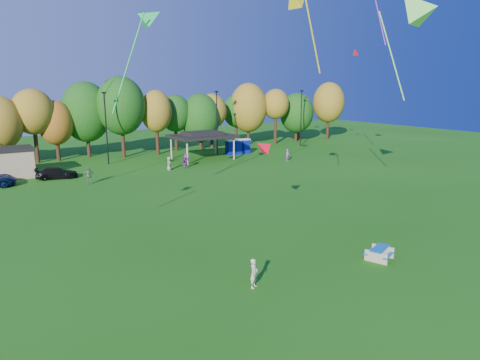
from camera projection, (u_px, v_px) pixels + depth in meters
ground at (303, 293)px, 20.80m from camera, size 160.00×160.00×0.00m
tree_line at (71, 116)px, 56.37m from camera, size 93.57×10.55×11.15m
lamp_posts at (106, 126)px, 53.65m from camera, size 64.50×0.25×9.09m
utility_building at (2, 163)px, 46.39m from camera, size 6.30×4.30×3.25m
pavilion at (202, 136)px, 57.88m from camera, size 8.20×6.20×3.77m
porta_potties at (238, 147)px, 62.73m from camera, size 3.75×1.36×2.18m
picnic_table at (380, 253)px, 24.79m from camera, size 1.99×1.83×0.70m
kite_flyer at (254, 273)px, 21.26m from camera, size 0.66×0.60×1.51m
car_d at (57, 173)px, 46.22m from camera, size 4.56×2.58×1.25m
far_person_1 at (89, 176)px, 43.48m from camera, size 1.08×0.46×1.84m
far_person_2 at (288, 155)px, 57.15m from camera, size 0.63×0.48×1.55m
far_person_4 at (169, 164)px, 50.77m from camera, size 0.89×0.93×1.60m
far_person_5 at (186, 161)px, 52.11m from camera, size 1.71×1.19×1.78m
kite_1 at (356, 52)px, 54.81m from camera, size 1.50×1.34×1.22m
kite_3 at (262, 147)px, 28.62m from camera, size 1.50×1.23×1.37m
kite_5 at (413, 7)px, 29.58m from camera, size 3.44×5.17×8.11m
kite_10 at (152, 18)px, 29.33m from camera, size 4.41×1.96×7.47m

